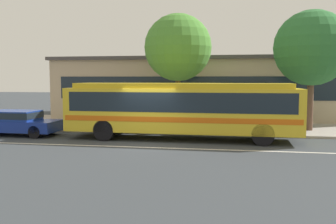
{
  "coord_description": "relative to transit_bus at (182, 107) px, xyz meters",
  "views": [
    {
      "loc": [
        3.79,
        -16.38,
        2.95
      ],
      "look_at": [
        0.64,
        1.94,
        1.3
      ],
      "focal_mm": 40.18,
      "sensor_mm": 36.0,
      "label": 1
    }
  ],
  "objects": [
    {
      "name": "street_tree_near_stop",
      "position": [
        -0.8,
        4.16,
        3.18
      ],
      "size": [
        3.95,
        3.95,
        6.64
      ],
      "color": "brown",
      "rests_on": "sidewalk_slab"
    },
    {
      "name": "station_building",
      "position": [
        0.4,
        11.36,
        0.65
      ],
      "size": [
        21.96,
        9.28,
        4.48
      ],
      "color": "tan",
      "rests_on": "ground_plane"
    },
    {
      "name": "sedan_behind_bus",
      "position": [
        -8.68,
        -0.1,
        -0.87
      ],
      "size": [
        4.34,
        1.94,
        1.29
      ],
      "color": "navy",
      "rests_on": "ground_plane"
    },
    {
      "name": "pedestrian_waiting_near_sign",
      "position": [
        -0.64,
        2.07,
        -0.47
      ],
      "size": [
        0.48,
        0.48,
        1.71
      ],
      "color": "navy",
      "rests_on": "sidewalk_slab"
    },
    {
      "name": "sidewalk_slab",
      "position": [
        -1.38,
        5.35,
        -1.53
      ],
      "size": [
        60.0,
        8.0,
        0.12
      ],
      "primitive_type": "cube",
      "color": "#A29A90",
      "rests_on": "ground_plane"
    },
    {
      "name": "pedestrian_walking_along_curb",
      "position": [
        4.39,
        1.81,
        -0.52
      ],
      "size": [
        0.43,
        0.43,
        1.64
      ],
      "color": "#7E7154",
      "rests_on": "sidewalk_slab"
    },
    {
      "name": "pedestrian_standing_by_tree",
      "position": [
        -3.41,
        2.53,
        -0.51
      ],
      "size": [
        0.4,
        0.4,
        1.66
      ],
      "color": "slate",
      "rests_on": "sidewalk_slab"
    },
    {
      "name": "street_tree_mid_block",
      "position": [
        6.61,
        3.62,
        3.0
      ],
      "size": [
        4.09,
        4.09,
        6.54
      ],
      "color": "brown",
      "rests_on": "sidewalk_slab"
    },
    {
      "name": "transit_bus",
      "position": [
        0.0,
        0.0,
        0.0
      ],
      "size": [
        11.2,
        2.66,
        2.74
      ],
      "color": "gold",
      "rests_on": "ground_plane"
    },
    {
      "name": "lane_stripe_center",
      "position": [
        -1.38,
        -2.38,
        -1.59
      ],
      "size": [
        56.0,
        0.16,
        0.01
      ],
      "primitive_type": "cube",
      "color": "silver",
      "rests_on": "ground_plane"
    },
    {
      "name": "ground_plane",
      "position": [
        -1.38,
        -1.58,
        -1.59
      ],
      "size": [
        120.0,
        120.0,
        0.0
      ],
      "primitive_type": "plane",
      "color": "#363C41"
    }
  ]
}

